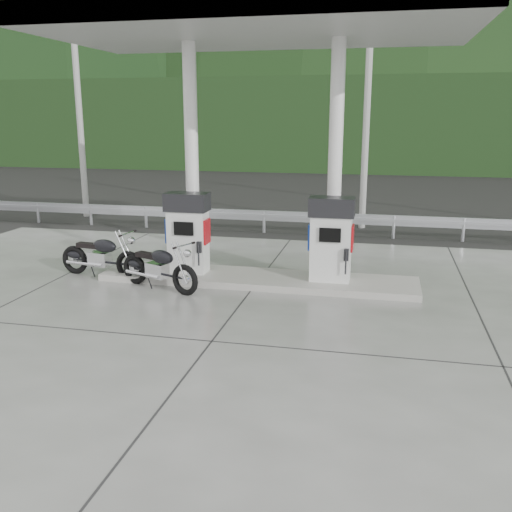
% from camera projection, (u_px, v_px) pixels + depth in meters
% --- Properties ---
extents(ground, '(160.00, 160.00, 0.00)m').
position_uv_depth(ground, '(228.00, 322.00, 10.33)').
color(ground, black).
rests_on(ground, ground).
extents(forecourt_apron, '(18.00, 14.00, 0.02)m').
position_uv_depth(forecourt_apron, '(228.00, 321.00, 10.33)').
color(forecourt_apron, slate).
rests_on(forecourt_apron, ground).
extents(pump_island, '(7.00, 1.40, 0.15)m').
position_uv_depth(pump_island, '(258.00, 279.00, 12.67)').
color(pump_island, '#A19F96').
rests_on(pump_island, forecourt_apron).
extents(gas_pump_left, '(0.95, 0.55, 1.80)m').
position_uv_depth(gas_pump_left, '(188.00, 233.00, 12.78)').
color(gas_pump_left, silver).
rests_on(gas_pump_left, pump_island).
extents(gas_pump_right, '(0.95, 0.55, 1.80)m').
position_uv_depth(gas_pump_right, '(331.00, 239.00, 12.10)').
color(gas_pump_right, silver).
rests_on(gas_pump_right, pump_island).
extents(canopy_column_left, '(0.30, 0.30, 5.00)m').
position_uv_depth(canopy_column_left, '(192.00, 159.00, 12.77)').
color(canopy_column_left, white).
rests_on(canopy_column_left, pump_island).
extents(canopy_column_right, '(0.30, 0.30, 5.00)m').
position_uv_depth(canopy_column_right, '(335.00, 162.00, 12.09)').
color(canopy_column_right, white).
rests_on(canopy_column_right, pump_island).
extents(canopy_roof, '(8.50, 5.00, 0.40)m').
position_uv_depth(canopy_roof, '(258.00, 26.00, 11.40)').
color(canopy_roof, beige).
rests_on(canopy_roof, canopy_column_left).
extents(guardrail, '(26.00, 0.16, 1.42)m').
position_uv_depth(guardrail, '(295.00, 212.00, 17.74)').
color(guardrail, '#ADB0B6').
rests_on(guardrail, ground).
extents(road, '(60.00, 7.00, 0.01)m').
position_uv_depth(road, '(309.00, 215.00, 21.22)').
color(road, black).
rests_on(road, ground).
extents(utility_pole_a, '(0.22, 0.22, 8.00)m').
position_uv_depth(utility_pole_a, '(79.00, 104.00, 20.05)').
color(utility_pole_a, '#9C9C96').
rests_on(utility_pole_a, ground).
extents(utility_pole_b, '(0.22, 0.22, 8.00)m').
position_uv_depth(utility_pole_b, '(367.00, 103.00, 17.94)').
color(utility_pole_b, '#9C9C96').
rests_on(utility_pole_b, ground).
extents(tree_band, '(80.00, 6.00, 6.00)m').
position_uv_depth(tree_band, '(346.00, 125.00, 38.02)').
color(tree_band, black).
rests_on(tree_band, ground).
extents(forested_hills, '(100.00, 40.00, 140.00)m').
position_uv_depth(forested_hills, '(362.00, 146.00, 67.16)').
color(forested_hills, black).
rests_on(forested_hills, ground).
extents(motorcycle_left, '(2.08, 0.91, 0.95)m').
position_uv_depth(motorcycle_left, '(101.00, 256.00, 13.02)').
color(motorcycle_left, black).
rests_on(motorcycle_left, forecourt_apron).
extents(motorcycle_right, '(2.07, 1.32, 0.94)m').
position_uv_depth(motorcycle_right, '(159.00, 268.00, 12.08)').
color(motorcycle_right, black).
rests_on(motorcycle_right, forecourt_apron).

